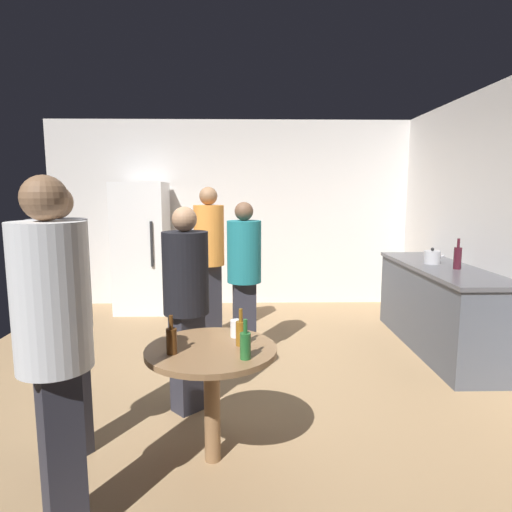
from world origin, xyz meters
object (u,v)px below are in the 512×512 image
beer_bottle_brown (172,340)px  person_in_orange_shirt (209,251)px  person_in_white_shirt (54,334)px  kettle (432,257)px  person_in_gray_shirt (62,303)px  person_in_black_shirt (186,295)px  wine_bottle_on_counter (458,257)px  plastic_cup_white (237,328)px  foreground_table (211,364)px  refrigerator (142,248)px  person_in_teal_shirt (244,268)px  beer_bottle_green (245,345)px  beer_bottle_amber (241,332)px

beer_bottle_brown → person_in_orange_shirt: (0.02, 2.45, 0.19)m
person_in_white_shirt → kettle: bearing=7.6°
person_in_gray_shirt → person_in_black_shirt: (0.67, 0.59, -0.09)m
wine_bottle_on_counter → person_in_black_shirt: bearing=-156.8°
plastic_cup_white → person_in_orange_shirt: size_ratio=0.06×
person_in_black_shirt → wine_bottle_on_counter: bearing=69.1°
person_in_black_shirt → foreground_table: bearing=-24.2°
refrigerator → person_in_teal_shirt: bearing=-51.2°
refrigerator → person_in_gray_shirt: (0.34, -3.48, 0.10)m
person_in_orange_shirt → person_in_black_shirt: (-0.03, -1.71, -0.10)m
wine_bottle_on_counter → person_in_gray_shirt: size_ratio=0.18×
foreground_table → person_in_teal_shirt: size_ratio=0.51×
person_in_gray_shirt → person_in_orange_shirt: size_ratio=0.99×
beer_bottle_green → person_in_gray_shirt: 1.15m
refrigerator → beer_bottle_brown: refrigerator is taller
beer_bottle_amber → kettle: bearing=45.1°
kettle → person_in_orange_shirt: size_ratio=0.14×
kettle → person_in_black_shirt: person_in_black_shirt is taller
plastic_cup_white → person_in_white_shirt: person_in_white_shirt is taller
beer_bottle_brown → plastic_cup_white: 0.48m
person_in_teal_shirt → person_in_black_shirt: 1.19m
wine_bottle_on_counter → person_in_orange_shirt: (-2.54, 0.61, -0.01)m
beer_bottle_brown → person_in_teal_shirt: (0.41, 1.86, 0.10)m
person_in_teal_shirt → person_in_orange_shirt: 0.72m
refrigerator → plastic_cup_white: 3.62m
beer_bottle_amber → person_in_orange_shirt: bearing=99.4°
refrigerator → beer_bottle_amber: bearing=-67.9°
plastic_cup_white → beer_bottle_brown: bearing=-141.3°
beer_bottle_amber → person_in_black_shirt: size_ratio=0.15×
refrigerator → person_in_teal_shirt: size_ratio=1.14×
person_in_gray_shirt → person_in_orange_shirt: bearing=109.0°
plastic_cup_white → person_in_teal_shirt: bearing=88.4°
beer_bottle_brown → person_in_white_shirt: person_in_white_shirt is taller
beer_bottle_green → person_in_orange_shirt: size_ratio=0.13×
person_in_teal_shirt → person_in_orange_shirt: size_ratio=0.91×
kettle → beer_bottle_brown: 3.28m
kettle → foreground_table: bearing=-136.8°
beer_bottle_amber → beer_bottle_green: same height
wine_bottle_on_counter → person_in_black_shirt: size_ratio=0.20×
beer_bottle_green → person_in_gray_shirt: person_in_gray_shirt is taller
beer_bottle_brown → beer_bottle_green: 0.44m
person_in_teal_shirt → wine_bottle_on_counter: bearing=81.7°
plastic_cup_white → beer_bottle_green: bearing=-81.3°
refrigerator → person_in_white_shirt: size_ratio=1.03×
refrigerator → beer_bottle_green: refrigerator is taller
person_in_black_shirt → beer_bottle_amber: bearing=-10.0°
refrigerator → person_in_white_shirt: refrigerator is taller
person_in_gray_shirt → person_in_orange_shirt: 2.40m
wine_bottle_on_counter → beer_bottle_brown: (-2.55, -1.85, -0.20)m
wine_bottle_on_counter → person_in_teal_shirt: (-2.14, 0.01, -0.10)m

